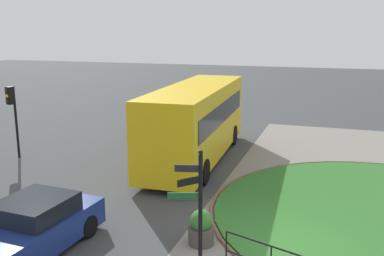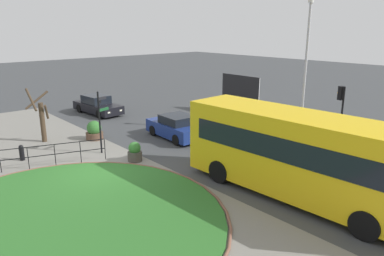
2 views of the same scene
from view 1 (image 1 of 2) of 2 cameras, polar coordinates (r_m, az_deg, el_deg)
name	(u,v)px [view 1 (image 1 of 2)]	position (r m, az deg, el deg)	size (l,w,h in m)	color
ground	(279,251)	(12.26, 11.29, -15.49)	(120.00, 120.00, 0.00)	#3D3F42
signpost_directional	(197,214)	(9.46, 0.62, -11.19)	(0.49, 0.72, 3.32)	black
bus_yellow	(196,121)	(19.40, 0.58, 0.93)	(9.67, 2.86, 3.34)	yellow
car_far_lane	(33,227)	(12.49, -19.97, -12.08)	(4.09, 2.11, 1.42)	navy
traffic_light_near	(12,106)	(21.06, -22.40, 2.66)	(0.48, 0.31, 3.29)	black
planter_near_signpost	(201,229)	(12.19, 1.22, -12.98)	(0.72, 0.72, 1.00)	#47423D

